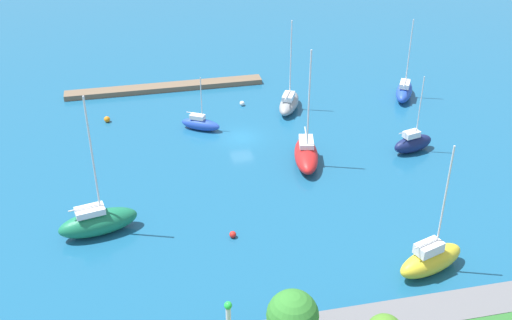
% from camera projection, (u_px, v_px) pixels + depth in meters
% --- Properties ---
extents(water, '(160.00, 160.00, 0.00)m').
position_uv_depth(water, '(242.00, 138.00, 72.75)').
color(water, '#19567F').
rests_on(water, ground).
extents(pier_dock, '(26.12, 2.02, 0.68)m').
position_uv_depth(pier_dock, '(165.00, 87.00, 84.17)').
color(pier_dock, brown).
rests_on(pier_dock, ground).
extents(harbor_beacon, '(0.56, 0.56, 3.73)m').
position_uv_depth(harbor_beacon, '(229.00, 319.00, 43.19)').
color(harbor_beacon, silver).
rests_on(harbor_beacon, breakwater).
extents(park_tree_east, '(3.44, 3.44, 6.00)m').
position_uv_depth(park_tree_east, '(293.00, 316.00, 40.65)').
color(park_tree_east, brown).
rests_on(park_tree_east, shoreline_park).
extents(sailboat_blue_off_beacon, '(4.71, 6.22, 10.45)m').
position_uv_depth(sailboat_blue_off_beacon, '(404.00, 91.00, 81.53)').
color(sailboat_blue_off_beacon, '#2347B2').
rests_on(sailboat_blue_off_beacon, water).
extents(sailboat_yellow_lone_north, '(6.79, 4.12, 11.89)m').
position_uv_depth(sailboat_yellow_lone_north, '(431.00, 259.00, 51.96)').
color(sailboat_yellow_lone_north, yellow).
rests_on(sailboat_yellow_lone_north, water).
extents(sailboat_gray_mid_basin, '(4.64, 6.47, 11.44)m').
position_uv_depth(sailboat_gray_mid_basin, '(289.00, 103.00, 78.50)').
color(sailboat_gray_mid_basin, gray).
rests_on(sailboat_gray_mid_basin, water).
extents(sailboat_green_inner_mooring, '(7.41, 3.81, 13.55)m').
position_uv_depth(sailboat_green_inner_mooring, '(98.00, 222.00, 56.47)').
color(sailboat_green_inner_mooring, '#19724C').
rests_on(sailboat_green_inner_mooring, water).
extents(sailboat_navy_west_end, '(5.19, 2.93, 8.93)m').
position_uv_depth(sailboat_navy_west_end, '(413.00, 143.00, 69.45)').
color(sailboat_navy_west_end, '#141E4C').
rests_on(sailboat_navy_west_end, water).
extents(sailboat_red_along_channel, '(4.01, 7.60, 13.01)m').
position_uv_depth(sailboat_red_along_channel, '(306.00, 154.00, 67.18)').
color(sailboat_red_along_channel, red).
rests_on(sailboat_red_along_channel, water).
extents(sailboat_blue_by_breakwater, '(4.86, 3.68, 6.70)m').
position_uv_depth(sailboat_blue_by_breakwater, '(200.00, 124.00, 74.09)').
color(sailboat_blue_by_breakwater, '#2347B2').
rests_on(sailboat_blue_by_breakwater, water).
extents(mooring_buoy_orange, '(0.73, 0.73, 0.73)m').
position_uv_depth(mooring_buoy_orange, '(107.00, 119.00, 75.98)').
color(mooring_buoy_orange, orange).
rests_on(mooring_buoy_orange, water).
extents(mooring_buoy_red, '(0.62, 0.62, 0.62)m').
position_uv_depth(mooring_buoy_red, '(233.00, 235.00, 56.41)').
color(mooring_buoy_red, red).
rests_on(mooring_buoy_red, water).
extents(mooring_buoy_white, '(0.61, 0.61, 0.61)m').
position_uv_depth(mooring_buoy_white, '(242.00, 103.00, 79.98)').
color(mooring_buoy_white, white).
rests_on(mooring_buoy_white, water).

